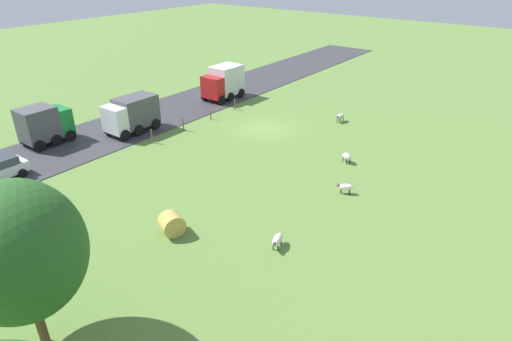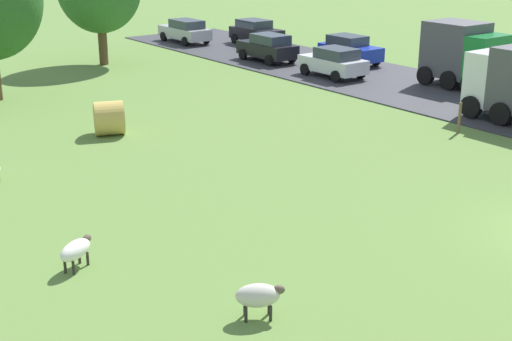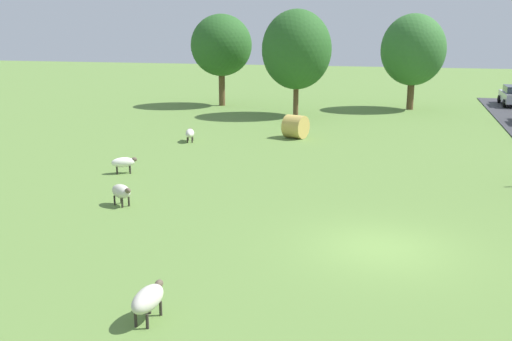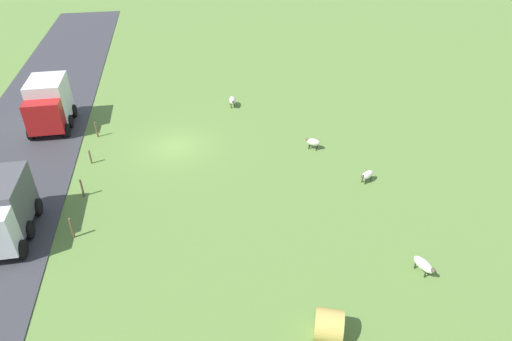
% 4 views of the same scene
% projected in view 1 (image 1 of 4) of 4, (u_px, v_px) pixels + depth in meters
% --- Properties ---
extents(ground_plane, '(160.00, 160.00, 0.00)m').
position_uv_depth(ground_plane, '(264.00, 128.00, 40.32)').
color(ground_plane, olive).
extents(road_strip, '(8.00, 80.00, 0.06)m').
position_uv_depth(road_strip, '(183.00, 106.00, 46.05)').
color(road_strip, '#38383D').
rests_on(road_strip, ground_plane).
extents(sheep_0, '(1.08, 0.93, 0.80)m').
position_uv_depth(sheep_0, '(347.00, 156.00, 33.52)').
color(sheep_0, beige).
rests_on(sheep_0, ground_plane).
extents(sheep_1, '(1.14, 0.91, 0.73)m').
position_uv_depth(sheep_1, '(345.00, 187.00, 29.18)').
color(sheep_1, white).
rests_on(sheep_1, ground_plane).
extents(sheep_2, '(0.81, 1.32, 0.74)m').
position_uv_depth(sheep_2, '(277.00, 240.00, 23.83)').
color(sheep_2, silver).
rests_on(sheep_2, ground_plane).
extents(sheep_3, '(0.59, 1.30, 0.80)m').
position_uv_depth(sheep_3, '(340.00, 117.00, 41.63)').
color(sheep_3, beige).
rests_on(sheep_3, ground_plane).
extents(hay_bale_0, '(1.55, 1.67, 1.35)m').
position_uv_depth(hay_bale_0, '(172.00, 224.00, 24.91)').
color(hay_bale_0, tan).
rests_on(hay_bale_0, ground_plane).
extents(tree_2, '(4.99, 4.99, 7.59)m').
position_uv_depth(tree_2, '(18.00, 252.00, 16.01)').
color(tree_2, brown).
rests_on(tree_2, ground_plane).
extents(fence_post_0, '(0.12, 0.12, 1.18)m').
position_uv_depth(fence_post_0, '(235.00, 104.00, 44.86)').
color(fence_post_0, brown).
rests_on(fence_post_0, ground_plane).
extents(fence_post_1, '(0.12, 0.12, 1.00)m').
position_uv_depth(fence_post_1, '(211.00, 115.00, 42.25)').
color(fence_post_1, brown).
rests_on(fence_post_1, ground_plane).
extents(fence_post_2, '(0.12, 0.12, 1.21)m').
position_uv_depth(fence_post_2, '(183.00, 124.00, 39.56)').
color(fence_post_2, brown).
rests_on(fence_post_2, ground_plane).
extents(fence_post_3, '(0.12, 0.12, 1.27)m').
position_uv_depth(fence_post_3, '(152.00, 136.00, 36.91)').
color(fence_post_3, brown).
rests_on(fence_post_3, ground_plane).
extents(truck_0, '(2.64, 4.77, 3.13)m').
position_uv_depth(truck_0, '(132.00, 114.00, 38.75)').
color(truck_0, white).
rests_on(truck_0, road_strip).
extents(truck_1, '(2.80, 4.60, 3.56)m').
position_uv_depth(truck_1, '(224.00, 82.00, 47.65)').
color(truck_1, '#B21919').
rests_on(truck_1, road_strip).
extents(truck_2, '(2.66, 3.95, 3.24)m').
position_uv_depth(truck_2, '(44.00, 124.00, 36.35)').
color(truck_2, '#197F33').
rests_on(truck_2, road_strip).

